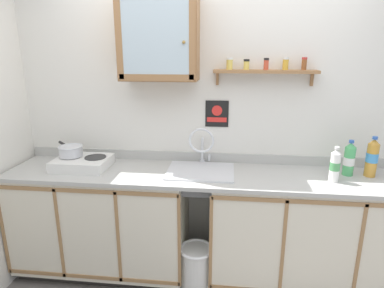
{
  "coord_description": "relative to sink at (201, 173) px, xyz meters",
  "views": [
    {
      "loc": [
        0.14,
        -1.95,
        1.86
      ],
      "look_at": [
        -0.14,
        0.55,
        1.14
      ],
      "focal_mm": 30.61,
      "sensor_mm": 36.0,
      "label": 1
    }
  ],
  "objects": [
    {
      "name": "back_wall",
      "position": [
        0.07,
        0.27,
        0.29
      ],
      "size": [
        3.83,
        0.07,
        2.42
      ],
      "color": "silver",
      "rests_on": "ground"
    },
    {
      "name": "lower_cabinet_run",
      "position": [
        -0.83,
        -0.04,
        -0.46
      ],
      "size": [
        1.43,
        0.58,
        0.91
      ],
      "color": "black",
      "rests_on": "ground"
    },
    {
      "name": "lower_cabinet_run_right",
      "position": [
        0.88,
        -0.04,
        -0.46
      ],
      "size": [
        1.58,
        0.58,
        0.91
      ],
      "color": "black",
      "rests_on": "ground"
    },
    {
      "name": "countertop",
      "position": [
        0.07,
        -0.04,
        0.0
      ],
      "size": [
        3.19,
        0.6,
        0.03
      ],
      "primitive_type": "cube",
      "color": "#B2B2AD",
      "rests_on": "lower_cabinet_run"
    },
    {
      "name": "backsplash",
      "position": [
        0.07,
        0.23,
        0.06
      ],
      "size": [
        3.19,
        0.02,
        0.08
      ],
      "primitive_type": "cube",
      "color": "#B2B2AD",
      "rests_on": "countertop"
    },
    {
      "name": "sink",
      "position": [
        0.0,
        0.0,
        0.0
      ],
      "size": [
        0.52,
        0.47,
        0.46
      ],
      "color": "silver",
      "rests_on": "countertop"
    },
    {
      "name": "hot_plate_stove",
      "position": [
        -0.96,
        -0.04,
        0.06
      ],
      "size": [
        0.43,
        0.34,
        0.09
      ],
      "color": "silver",
      "rests_on": "countertop"
    },
    {
      "name": "saucepan",
      "position": [
        -1.07,
        -0.01,
        0.15
      ],
      "size": [
        0.28,
        0.27,
        0.08
      ],
      "color": "silver",
      "rests_on": "hot_plate_stove"
    },
    {
      "name": "bottle_soda_green_0",
      "position": [
        1.13,
        0.04,
        0.14
      ],
      "size": [
        0.08,
        0.08,
        0.28
      ],
      "color": "#4CB266",
      "rests_on": "countertop"
    },
    {
      "name": "bottle_juice_amber_1",
      "position": [
        1.29,
        0.03,
        0.16
      ],
      "size": [
        0.09,
        0.09,
        0.31
      ],
      "color": "gold",
      "rests_on": "countertop"
    },
    {
      "name": "bottle_opaque_white_2",
      "position": [
        0.98,
        -0.11,
        0.14
      ],
      "size": [
        0.07,
        0.07,
        0.26
      ],
      "color": "white",
      "rests_on": "countertop"
    },
    {
      "name": "wall_cabinet",
      "position": [
        -0.33,
        0.11,
        1.03
      ],
      "size": [
        0.6,
        0.29,
        0.63
      ],
      "color": "#996B42"
    },
    {
      "name": "spice_shelf",
      "position": [
        0.47,
        0.17,
        0.79
      ],
      "size": [
        0.79,
        0.14,
        0.22
      ],
      "color": "#996B42"
    },
    {
      "name": "warning_sign",
      "position": [
        0.11,
        0.24,
        0.43
      ],
      "size": [
        0.19,
        0.01,
        0.22
      ],
      "color": "black"
    },
    {
      "name": "trash_bin",
      "position": [
        -0.01,
        -0.23,
        -0.72
      ],
      "size": [
        0.27,
        0.27,
        0.39
      ],
      "color": "silver",
      "rests_on": "ground"
    }
  ]
}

